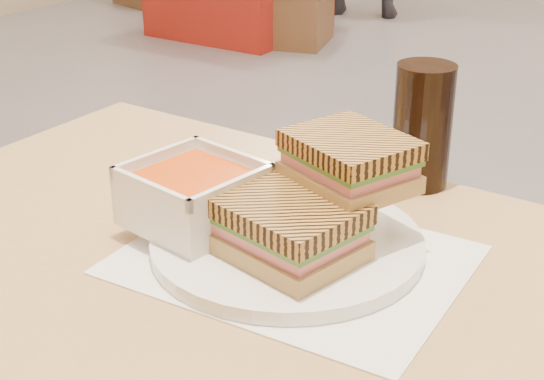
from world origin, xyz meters
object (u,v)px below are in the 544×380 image
Objects in this scene: plate at (287,243)px; bg_chair_0r at (290,1)px; cola_glass at (422,126)px; soup_bowl at (194,197)px; panini_lower at (290,229)px.

bg_chair_0r is at bearing 124.78° from plate.
plate is 1.88× the size of cola_glass.
cola_glass is at bearing -52.70° from bg_chair_0r.
plate is 0.11m from soup_bowl.
panini_lower reaches higher than bg_chair_0r.
soup_bowl is 0.93× the size of panini_lower.
cola_glass is 0.28× the size of bg_chair_0r.
cola_glass is 3.64m from bg_chair_0r.
soup_bowl is 0.25× the size of bg_chair_0r.
plate is at bearing 17.22° from soup_bowl.
soup_bowl is 0.12m from panini_lower.
soup_bowl is 3.77m from bg_chair_0r.
plate is 0.53× the size of bg_chair_0r.
soup_bowl is at bearing -116.34° from cola_glass.
bg_chair_0r is (-2.14, 3.08, -0.53)m from plate.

